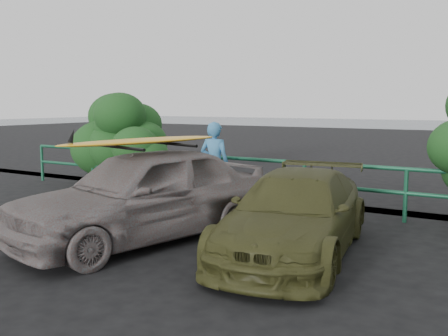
# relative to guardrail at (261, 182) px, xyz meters

# --- Properties ---
(ground) EXTENTS (80.00, 80.00, 0.00)m
(ground) POSITION_rel_guardrail_xyz_m (0.00, -5.00, -0.52)
(ground) COLOR black
(guardrail) EXTENTS (14.00, 0.08, 1.04)m
(guardrail) POSITION_rel_guardrail_xyz_m (0.00, 0.00, 0.00)
(guardrail) COLOR #164D33
(guardrail) RESTS_ON ground
(shrub_left) EXTENTS (3.20, 2.40, 2.28)m
(shrub_left) POSITION_rel_guardrail_xyz_m (-4.80, 0.40, 0.62)
(shrub_left) COLOR #1A461A
(shrub_left) RESTS_ON ground
(sedan) EXTENTS (2.94, 4.78, 1.52)m
(sedan) POSITION_rel_guardrail_xyz_m (-0.38, -3.41, 0.24)
(sedan) COLOR slate
(sedan) RESTS_ON ground
(olive_vehicle) EXTENTS (2.27, 4.33, 1.20)m
(olive_vehicle) POSITION_rel_guardrail_xyz_m (2.00, -2.87, 0.08)
(olive_vehicle) COLOR #3B3C1A
(olive_vehicle) RESTS_ON ground
(man) EXTENTS (0.70, 0.50, 1.82)m
(man) POSITION_rel_guardrail_xyz_m (-0.84, -0.53, 0.39)
(man) COLOR teal
(man) RESTS_ON ground
(roof_rack) EXTENTS (1.68, 1.38, 0.05)m
(roof_rack) POSITION_rel_guardrail_xyz_m (-0.38, -3.41, 1.03)
(roof_rack) COLOR black
(roof_rack) RESTS_ON sedan
(surfboard) EXTENTS (1.39, 3.00, 0.09)m
(surfboard) POSITION_rel_guardrail_xyz_m (-0.38, -3.41, 1.09)
(surfboard) COLOR gold
(surfboard) RESTS_ON roof_rack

